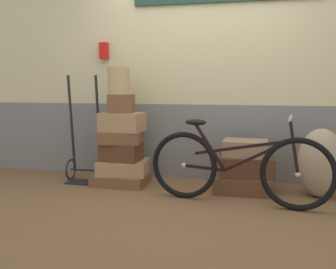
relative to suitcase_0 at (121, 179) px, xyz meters
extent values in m
cube|color=brown|center=(0.89, -0.32, -0.09)|extent=(9.11, 5.20, 0.06)
cube|color=slate|center=(0.89, 0.53, 0.40)|extent=(7.11, 0.20, 0.92)
cube|color=#CCBC84|center=(0.89, 0.53, 1.90)|extent=(7.11, 0.20, 2.08)
cube|color=red|center=(-0.33, 0.39, 1.51)|extent=(0.10, 0.08, 0.20)
cube|color=brown|center=(0.00, 0.00, 0.00)|extent=(0.62, 0.48, 0.12)
cube|color=#9E754C|center=(0.03, 0.01, 0.14)|extent=(0.60, 0.46, 0.16)
cube|color=#4C2D19|center=(0.01, 0.00, 0.33)|extent=(0.46, 0.35, 0.20)
cube|color=brown|center=(0.01, -0.01, 0.49)|extent=(0.50, 0.39, 0.14)
cube|color=#9E754C|center=(0.02, 0.01, 0.67)|extent=(0.49, 0.38, 0.21)
cube|color=brown|center=(0.02, -0.01, 0.88)|extent=(0.30, 0.24, 0.21)
cube|color=brown|center=(1.38, -0.02, 0.03)|extent=(0.60, 0.45, 0.17)
cube|color=#4C2D19|center=(1.43, 0.03, 0.22)|extent=(0.60, 0.47, 0.21)
cube|color=#937051|center=(1.41, 0.03, 0.41)|extent=(0.49, 0.39, 0.17)
cylinder|color=tan|center=(-0.01, 0.01, 1.14)|extent=(0.25, 0.25, 0.30)
torus|color=black|center=(-0.67, 0.06, 0.07)|extent=(0.02, 0.26, 0.26)
torus|color=black|center=(-0.26, 0.06, 0.07)|extent=(0.02, 0.26, 0.26)
cylinder|color=black|center=(-0.46, 0.06, 0.07)|extent=(0.40, 0.02, 0.02)
cylinder|color=black|center=(-0.64, 0.06, 0.64)|extent=(0.03, 0.12, 1.14)
cylinder|color=black|center=(-0.29, 0.06, 0.64)|extent=(0.03, 0.12, 1.14)
cube|color=black|center=(-0.46, -0.05, -0.05)|extent=(0.36, 0.22, 0.02)
ellipsoid|color=#9E8966|center=(2.18, -0.03, 0.30)|extent=(0.46, 0.39, 0.71)
torus|color=black|center=(0.81, -0.37, 0.28)|extent=(0.69, 0.15, 0.69)
sphere|color=#B2B2B7|center=(0.81, -0.37, 0.28)|extent=(0.05, 0.05, 0.05)
torus|color=black|center=(1.89, -0.53, 0.28)|extent=(0.69, 0.15, 0.69)
sphere|color=#B2B2B7|center=(1.89, -0.53, 0.28)|extent=(0.05, 0.05, 0.05)
cube|color=black|center=(1.52, -0.48, 0.42)|extent=(0.60, 0.12, 0.34)
cube|color=black|center=(1.08, -0.41, 0.49)|extent=(0.32, 0.07, 0.46)
cube|color=black|center=(1.02, -0.40, 0.27)|extent=(0.42, 0.09, 0.05)
cube|color=black|center=(1.37, -0.45, 0.50)|extent=(0.89, 0.16, 0.20)
cube|color=black|center=(1.85, -0.52, 0.52)|extent=(0.12, 0.04, 0.49)
ellipsoid|color=black|center=(0.93, -0.39, 0.73)|extent=(0.23, 0.12, 0.06)
cylinder|color=#A5A5AD|center=(1.81, -0.52, 0.80)|extent=(0.09, 0.46, 0.02)
camera|label=1|loc=(1.42, -3.99, 1.10)|focal=39.43mm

